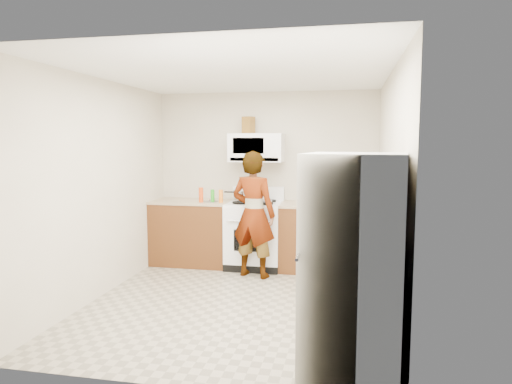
% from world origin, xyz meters
% --- Properties ---
extents(floor, '(3.60, 3.60, 0.00)m').
position_xyz_m(floor, '(0.00, 0.00, 0.00)').
color(floor, gray).
rests_on(floor, ground).
extents(back_wall, '(3.20, 0.02, 2.50)m').
position_xyz_m(back_wall, '(0.00, 1.79, 1.25)').
color(back_wall, beige).
rests_on(back_wall, floor).
extents(right_wall, '(0.02, 3.60, 2.50)m').
position_xyz_m(right_wall, '(1.59, 0.00, 1.25)').
color(right_wall, beige).
rests_on(right_wall, floor).
extents(cabinet_left, '(1.12, 0.62, 0.90)m').
position_xyz_m(cabinet_left, '(-1.04, 1.49, 0.45)').
color(cabinet_left, '#562814').
rests_on(cabinet_left, floor).
extents(counter_left, '(1.14, 0.64, 0.03)m').
position_xyz_m(counter_left, '(-1.04, 1.49, 0.92)').
color(counter_left, tan).
rests_on(counter_left, cabinet_left).
extents(cabinet_right, '(0.80, 0.62, 0.90)m').
position_xyz_m(cabinet_right, '(0.68, 1.49, 0.45)').
color(cabinet_right, '#562814').
rests_on(cabinet_right, floor).
extents(counter_right, '(0.82, 0.64, 0.03)m').
position_xyz_m(counter_right, '(0.68, 1.49, 0.92)').
color(counter_right, tan).
rests_on(counter_right, cabinet_right).
extents(gas_range, '(0.76, 0.65, 1.13)m').
position_xyz_m(gas_range, '(-0.10, 1.48, 0.49)').
color(gas_range, white).
rests_on(gas_range, floor).
extents(microwave, '(0.76, 0.38, 0.40)m').
position_xyz_m(microwave, '(-0.10, 1.61, 1.70)').
color(microwave, white).
rests_on(microwave, back_wall).
extents(person, '(0.69, 0.54, 1.66)m').
position_xyz_m(person, '(-0.02, 1.03, 0.83)').
color(person, tan).
rests_on(person, floor).
extents(fridge, '(0.78, 0.78, 1.70)m').
position_xyz_m(fridge, '(1.24, -1.44, 0.85)').
color(fridge, silver).
rests_on(fridge, floor).
extents(kettle, '(0.16, 0.16, 0.18)m').
position_xyz_m(kettle, '(0.90, 1.68, 1.03)').
color(kettle, silver).
rests_on(kettle, counter_right).
extents(jug, '(0.18, 0.18, 0.24)m').
position_xyz_m(jug, '(-0.23, 1.67, 2.02)').
color(jug, brown).
rests_on(jug, microwave).
extents(saucepan, '(0.26, 0.26, 0.13)m').
position_xyz_m(saucepan, '(-0.32, 1.59, 1.02)').
color(saucepan, '#B2B1B5').
rests_on(saucepan, gas_range).
extents(tray, '(0.26, 0.18, 0.05)m').
position_xyz_m(tray, '(0.02, 1.41, 0.96)').
color(tray, white).
rests_on(tray, gas_range).
extents(bottle_spray, '(0.07, 0.07, 0.21)m').
position_xyz_m(bottle_spray, '(-0.84, 1.32, 1.04)').
color(bottle_spray, '#D3420F').
rests_on(bottle_spray, counter_left).
extents(bottle_hot_sauce, '(0.07, 0.07, 0.18)m').
position_xyz_m(bottle_hot_sauce, '(-0.56, 1.36, 1.03)').
color(bottle_hot_sauce, orange).
rests_on(bottle_hot_sauce, counter_left).
extents(bottle_green_cap, '(0.07, 0.07, 0.18)m').
position_xyz_m(bottle_green_cap, '(-0.69, 1.38, 1.02)').
color(bottle_green_cap, '#20991B').
rests_on(bottle_green_cap, counter_left).
extents(pot_lid, '(0.22, 0.22, 0.01)m').
position_xyz_m(pot_lid, '(-0.73, 1.40, 0.94)').
color(pot_lid, silver).
rests_on(pot_lid, counter_left).
extents(broom, '(0.25, 0.19, 1.35)m').
position_xyz_m(broom, '(1.58, 0.64, 0.68)').
color(broom, white).
rests_on(broom, floor).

